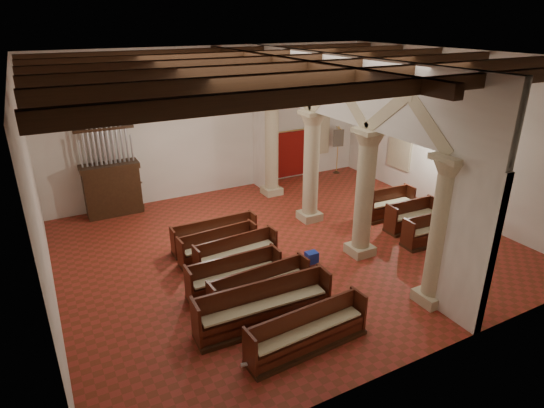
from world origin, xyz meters
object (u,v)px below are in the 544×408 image
Objects in this scene: aisle_pew_0 at (430,234)px; lectern at (137,197)px; nave_pew_0 at (308,336)px; pipe_organ at (111,180)px; processional_banner at (337,157)px.

lectern is at bearing 140.07° from aisle_pew_0.
nave_pew_0 reaches higher than aisle_pew_0.
lectern is 10.12m from nave_pew_0.
pipe_organ is at bearing 100.36° from nave_pew_0.
nave_pew_0 is at bearing -67.15° from lectern.
lectern is 10.92m from aisle_pew_0.
nave_pew_0 is 1.52× the size of aisle_pew_0.
processional_banner is at bearing -0.04° from pipe_organ.
lectern is 0.53× the size of processional_banner.
processional_banner is at bearing 14.12° from lectern.
pipe_organ reaches higher than aisle_pew_0.
pipe_organ is 10.35m from nave_pew_0.
pipe_organ reaches higher than processional_banner.
lectern reaches higher than aisle_pew_0.
processional_banner is (9.52, 0.00, 0.28)m from lectern.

